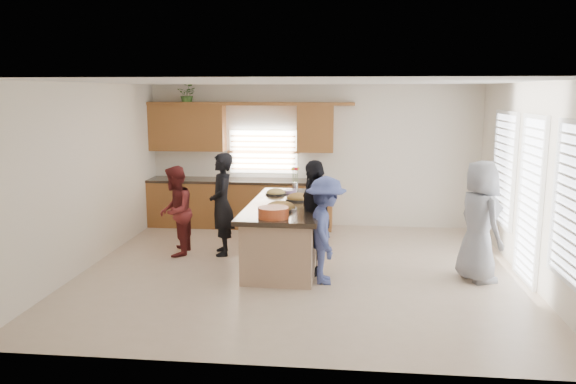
# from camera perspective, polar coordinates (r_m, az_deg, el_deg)

# --- Properties ---
(floor) EXTENTS (6.50, 6.50, 0.00)m
(floor) POSITION_cam_1_polar(r_m,az_deg,el_deg) (8.55, 1.27, -8.00)
(floor) COLOR #CCB298
(floor) RESTS_ON ground
(room_shell) EXTENTS (6.52, 6.02, 2.81)m
(room_shell) POSITION_cam_1_polar(r_m,az_deg,el_deg) (8.16, 1.33, 4.78)
(room_shell) COLOR silver
(room_shell) RESTS_ON ground
(back_cabinetry) EXTENTS (4.08, 0.66, 2.46)m
(back_cabinetry) POSITION_cam_1_polar(r_m,az_deg,el_deg) (11.17, -5.06, 1.11)
(back_cabinetry) COLOR brown
(back_cabinetry) RESTS_ON ground
(right_wall_glazing) EXTENTS (0.06, 4.00, 2.25)m
(right_wall_glazing) POSITION_cam_1_polar(r_m,az_deg,el_deg) (8.47, 23.50, 0.32)
(right_wall_glazing) COLOR white
(right_wall_glazing) RESTS_ON ground
(island) EXTENTS (1.22, 2.73, 0.95)m
(island) POSITION_cam_1_polar(r_m,az_deg,el_deg) (8.87, -0.11, -4.28)
(island) COLOR tan
(island) RESTS_ON ground
(platter_front) EXTENTS (0.48, 0.48, 0.20)m
(platter_front) POSITION_cam_1_polar(r_m,az_deg,el_deg) (8.28, -0.78, -1.60)
(platter_front) COLOR black
(platter_front) RESTS_ON island
(platter_mid) EXTENTS (0.42, 0.42, 0.17)m
(platter_mid) POSITION_cam_1_polar(r_m,az_deg,el_deg) (9.01, 1.07, -0.63)
(platter_mid) COLOR black
(platter_mid) RESTS_ON island
(platter_back) EXTENTS (0.35, 0.35, 0.14)m
(platter_back) POSITION_cam_1_polar(r_m,az_deg,el_deg) (9.49, -1.25, -0.08)
(platter_back) COLOR black
(platter_back) RESTS_ON island
(salad_bowl) EXTENTS (0.43, 0.43, 0.15)m
(salad_bowl) POSITION_cam_1_polar(r_m,az_deg,el_deg) (7.72, -1.49, -2.04)
(salad_bowl) COLOR #BA4822
(salad_bowl) RESTS_ON island
(clear_cup) EXTENTS (0.07, 0.07, 0.11)m
(clear_cup) POSITION_cam_1_polar(r_m,az_deg,el_deg) (7.79, 0.60, -2.16)
(clear_cup) COLOR white
(clear_cup) RESTS_ON island
(plate_stack) EXTENTS (0.21, 0.21, 0.05)m
(plate_stack) POSITION_cam_1_polar(r_m,az_deg,el_deg) (9.63, 0.24, 0.06)
(plate_stack) COLOR #A37CB5
(plate_stack) RESTS_ON island
(flower_vase) EXTENTS (0.14, 0.14, 0.41)m
(flower_vase) POSITION_cam_1_polar(r_m,az_deg,el_deg) (9.83, 0.73, 1.48)
(flower_vase) COLOR silver
(flower_vase) RESTS_ON island
(potted_plant) EXTENTS (0.42, 0.38, 0.42)m
(potted_plant) POSITION_cam_1_polar(r_m,az_deg,el_deg) (11.36, -10.16, 9.74)
(potted_plant) COLOR #3B6729
(potted_plant) RESTS_ON back_cabinetry
(woman_left_back) EXTENTS (0.55, 0.70, 1.69)m
(woman_left_back) POSITION_cam_1_polar(r_m,az_deg,el_deg) (9.26, -6.73, -1.25)
(woman_left_back) COLOR black
(woman_left_back) RESTS_ON ground
(woman_left_mid) EXTENTS (0.62, 0.76, 1.48)m
(woman_left_mid) POSITION_cam_1_polar(r_m,az_deg,el_deg) (9.36, -11.38, -1.90)
(woman_left_mid) COLOR maroon
(woman_left_mid) RESTS_ON ground
(woman_left_front) EXTENTS (0.78, 1.08, 1.70)m
(woman_left_front) POSITION_cam_1_polar(r_m,az_deg,el_deg) (8.24, 2.68, -2.58)
(woman_left_front) COLOR black
(woman_left_front) RESTS_ON ground
(woman_right_back) EXTENTS (0.64, 1.02, 1.51)m
(woman_right_back) POSITION_cam_1_polar(r_m,az_deg,el_deg) (7.87, 3.85, -3.89)
(woman_right_back) COLOR #3E4A88
(woman_right_back) RESTS_ON ground
(woman_right_front) EXTENTS (0.80, 0.98, 1.73)m
(woman_right_front) POSITION_cam_1_polar(r_m,az_deg,el_deg) (8.36, 18.88, -2.84)
(woman_right_front) COLOR slate
(woman_right_front) RESTS_ON ground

